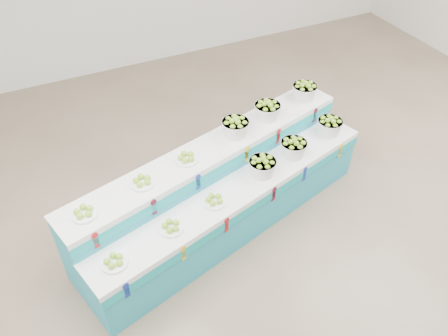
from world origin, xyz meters
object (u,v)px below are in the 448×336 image
at_px(basket_lower_left, 262,166).
at_px(basket_upper_right, 305,91).
at_px(plate_upper_mid, 142,181).
at_px(display_stand, 224,191).

distance_m(basket_lower_left, basket_upper_right, 1.34).
bearing_deg(plate_upper_mid, basket_upper_right, 15.26).
distance_m(plate_upper_mid, basket_upper_right, 2.52).
bearing_deg(basket_lower_left, basket_upper_right, 36.61).
xyz_separation_m(display_stand, plate_upper_mid, (-0.96, -0.01, 0.56)).
distance_m(display_stand, plate_upper_mid, 1.11).
xyz_separation_m(display_stand, basket_upper_right, (1.48, 0.65, 0.63)).
xyz_separation_m(basket_lower_left, basket_upper_right, (1.05, 0.78, 0.30)).
height_order(display_stand, plate_upper_mid, plate_upper_mid).
bearing_deg(plate_upper_mid, basket_lower_left, -4.69).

